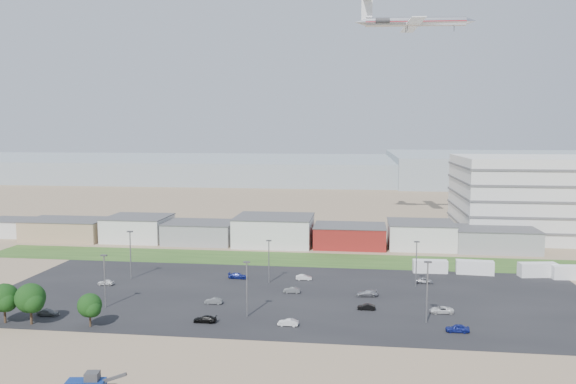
% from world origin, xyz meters
% --- Properties ---
extents(ground, '(700.00, 700.00, 0.00)m').
position_xyz_m(ground, '(0.00, 0.00, 0.00)').
color(ground, '#806C51').
rests_on(ground, ground).
extents(parking_lot, '(120.00, 50.00, 0.01)m').
position_xyz_m(parking_lot, '(5.00, 20.00, 0.01)').
color(parking_lot, black).
rests_on(parking_lot, ground).
extents(grass_strip, '(160.00, 16.00, 0.02)m').
position_xyz_m(grass_strip, '(0.00, 52.00, 0.01)').
color(grass_strip, '#2C4D1D').
rests_on(grass_strip, ground).
extents(hills_backdrop, '(700.00, 200.00, 9.00)m').
position_xyz_m(hills_backdrop, '(40.00, 315.00, 4.50)').
color(hills_backdrop, gray).
rests_on(hills_backdrop, ground).
extents(building_row, '(170.00, 20.00, 8.00)m').
position_xyz_m(building_row, '(-17.00, 71.00, 4.00)').
color(building_row, silver).
rests_on(building_row, ground).
extents(telehandler, '(7.76, 3.51, 3.12)m').
position_xyz_m(telehandler, '(-14.77, -26.05, 1.56)').
color(telehandler, navy).
rests_on(telehandler, ground).
extents(box_trailer_a, '(7.94, 2.74, 2.95)m').
position_xyz_m(box_trailer_a, '(35.18, 42.50, 1.47)').
color(box_trailer_a, silver).
rests_on(box_trailer_a, ground).
extents(box_trailer_b, '(8.53, 3.27, 3.13)m').
position_xyz_m(box_trailer_b, '(45.23, 42.34, 1.57)').
color(box_trailer_b, silver).
rests_on(box_trailer_b, ground).
extents(box_trailer_c, '(8.72, 3.92, 3.15)m').
position_xyz_m(box_trailer_c, '(58.94, 41.84, 1.58)').
color(box_trailer_c, silver).
rests_on(box_trailer_c, ground).
extents(box_trailer_d, '(8.18, 3.05, 3.01)m').
position_xyz_m(box_trailer_d, '(65.57, 40.58, 1.50)').
color(box_trailer_d, silver).
rests_on(box_trailer_d, ground).
extents(tree_mid, '(5.20, 5.20, 7.81)m').
position_xyz_m(tree_mid, '(-41.58, -2.39, 3.90)').
color(tree_mid, black).
rests_on(tree_mid, ground).
extents(tree_right, '(5.38, 5.38, 8.07)m').
position_xyz_m(tree_right, '(-36.70, -2.45, 4.03)').
color(tree_right, black).
rests_on(tree_right, ground).
extents(tree_near, '(4.32, 4.32, 6.48)m').
position_xyz_m(tree_near, '(-26.17, -2.26, 3.24)').
color(tree_near, black).
rests_on(tree_near, ground).
extents(lightpole_front_l, '(1.18, 0.49, 10.00)m').
position_xyz_m(lightpole_front_l, '(-28.32, 8.05, 5.00)').
color(lightpole_front_l, slate).
rests_on(lightpole_front_l, ground).
extents(lightpole_front_m, '(1.17, 0.49, 9.98)m').
position_xyz_m(lightpole_front_m, '(-0.95, 6.23, 4.99)').
color(lightpole_front_m, slate).
rests_on(lightpole_front_m, ground).
extents(lightpole_front_r, '(1.27, 0.53, 10.76)m').
position_xyz_m(lightpole_front_r, '(30.34, 7.01, 5.38)').
color(lightpole_front_r, slate).
rests_on(lightpole_front_r, ground).
extents(lightpole_back_l, '(1.27, 0.53, 10.80)m').
position_xyz_m(lightpole_back_l, '(-31.84, 28.26, 5.40)').
color(lightpole_back_l, slate).
rests_on(lightpole_back_l, ground).
extents(lightpole_back_m, '(1.11, 0.46, 9.41)m').
position_xyz_m(lightpole_back_m, '(-0.71, 28.87, 4.71)').
color(lightpole_back_m, slate).
rests_on(lightpole_back_m, ground).
extents(lightpole_back_r, '(1.15, 0.48, 9.75)m').
position_xyz_m(lightpole_back_r, '(30.74, 29.94, 4.87)').
color(lightpole_back_r, slate).
rests_on(lightpole_back_r, ground).
extents(airliner, '(41.35, 29.57, 11.72)m').
position_xyz_m(airliner, '(35.92, 103.47, 68.65)').
color(airliner, silver).
extents(parked_car_0, '(4.36, 2.21, 1.18)m').
position_xyz_m(parked_car_0, '(33.64, 12.56, 0.59)').
color(parked_car_0, silver).
rests_on(parked_car_0, ground).
extents(parked_car_1, '(3.34, 1.17, 1.10)m').
position_xyz_m(parked_car_1, '(20.14, 12.70, 0.55)').
color(parked_car_1, black).
rests_on(parked_car_1, ground).
extents(parked_car_2, '(3.82, 1.55, 1.30)m').
position_xyz_m(parked_car_2, '(34.84, 2.94, 0.65)').
color(parked_car_2, navy).
rests_on(parked_car_2, ground).
extents(parked_car_3, '(4.06, 1.68, 1.17)m').
position_xyz_m(parked_car_3, '(-7.55, 2.25, 0.59)').
color(parked_car_3, black).
rests_on(parked_car_3, ground).
extents(parked_car_4, '(3.42, 1.20, 1.12)m').
position_xyz_m(parked_car_4, '(-8.78, 12.68, 0.56)').
color(parked_car_4, '#595B5E').
rests_on(parked_car_4, ground).
extents(parked_car_5, '(3.54, 1.55, 1.19)m').
position_xyz_m(parked_car_5, '(-35.16, 22.61, 0.59)').
color(parked_car_5, silver).
rests_on(parked_car_5, ground).
extents(parked_car_6, '(4.37, 1.86, 1.26)m').
position_xyz_m(parked_car_6, '(-8.17, 31.49, 0.63)').
color(parked_car_6, navy).
rests_on(parked_car_6, ground).
extents(parked_car_7, '(3.45, 1.24, 1.13)m').
position_xyz_m(parked_car_7, '(5.17, 21.87, 0.57)').
color(parked_car_7, '#595B5E').
rests_on(parked_car_7, ground).
extents(parked_car_8, '(3.79, 1.75, 1.26)m').
position_xyz_m(parked_car_8, '(32.83, 32.63, 0.63)').
color(parked_car_8, '#A5A5AA').
rests_on(parked_car_8, ground).
extents(parked_car_10, '(4.01, 1.63, 1.16)m').
position_xyz_m(parked_car_10, '(-36.37, 2.17, 0.58)').
color(parked_car_10, '#595B5E').
rests_on(parked_car_10, ground).
extents(parked_car_11, '(3.62, 1.49, 1.16)m').
position_xyz_m(parked_car_11, '(6.60, 32.21, 0.58)').
color(parked_car_11, silver).
rests_on(parked_car_11, ground).
extents(parked_car_12, '(4.48, 2.21, 1.25)m').
position_xyz_m(parked_car_12, '(20.31, 21.30, 0.63)').
color(parked_car_12, '#A5A5AA').
rests_on(parked_car_12, ground).
extents(parked_car_13, '(3.56, 1.42, 1.15)m').
position_xyz_m(parked_car_13, '(6.91, 2.39, 0.58)').
color(parked_car_13, silver).
rests_on(parked_car_13, ground).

